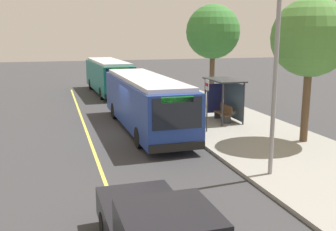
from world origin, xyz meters
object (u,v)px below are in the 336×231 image
at_px(waiting_bench, 224,113).
at_px(route_sign_post, 207,98).
at_px(pedestrian_commuter, 196,109).
at_px(transit_bus_second, 108,75).
at_px(transit_bus_main, 145,101).

distance_m(waiting_bench, route_sign_post, 3.25).
distance_m(waiting_bench, pedestrian_commuter, 2.24).
relative_size(transit_bus_second, waiting_bench, 6.64).
distance_m(transit_bus_second, pedestrian_commuter, 15.11).
xyz_separation_m(transit_bus_main, pedestrian_commuter, (0.58, 2.79, -0.50)).
bearing_deg(waiting_bench, pedestrian_commuter, -68.72).
relative_size(transit_bus_main, pedestrian_commuter, 6.68).
bearing_deg(route_sign_post, transit_bus_main, -125.00).
distance_m(transit_bus_second, waiting_bench, 14.90).
distance_m(transit_bus_main, route_sign_post, 3.50).
distance_m(transit_bus_main, pedestrian_commuter, 2.89).
bearing_deg(waiting_bench, route_sign_post, -41.71).
distance_m(route_sign_post, pedestrian_commuter, 1.65).
relative_size(transit_bus_main, transit_bus_second, 1.06).
bearing_deg(waiting_bench, transit_bus_second, -160.77).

